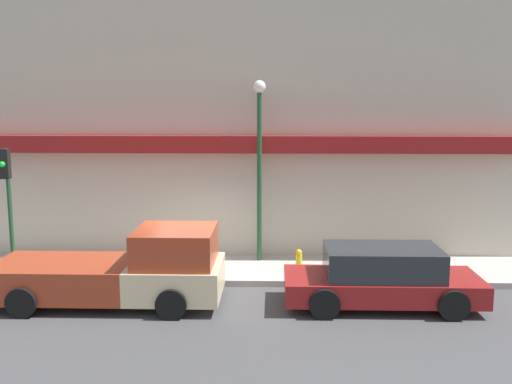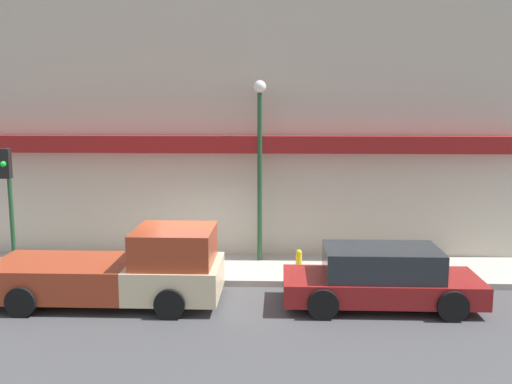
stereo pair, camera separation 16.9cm
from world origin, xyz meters
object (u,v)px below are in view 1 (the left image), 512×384
Objects in this scene: parked_car at (382,277)px; street_lamp at (259,149)px; traffic_light at (7,188)px; fire_hydrant at (299,260)px; pickup_truck at (125,271)px.

street_lamp is at bearing 131.93° from parked_car.
street_lamp reaches higher than traffic_light.
parked_car reaches higher than fire_hydrant.
street_lamp reaches higher than pickup_truck.
fire_hydrant is at bearing 129.81° from parked_car.
street_lamp is at bearing 11.38° from traffic_light.
pickup_truck is 1.60× the size of traffic_light.
pickup_truck is at bearing -133.43° from street_lamp.
pickup_truck is 4.84m from fire_hydrant.
parked_car is at bearing -50.27° from fire_hydrant.
street_lamp is (-1.12, 1.09, 3.00)m from fire_hydrant.
traffic_light reaches higher than parked_car.
street_lamp is at bearing 45.91° from pickup_truck.
traffic_light reaches higher than fire_hydrant.
fire_hydrant is 3.39m from street_lamp.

